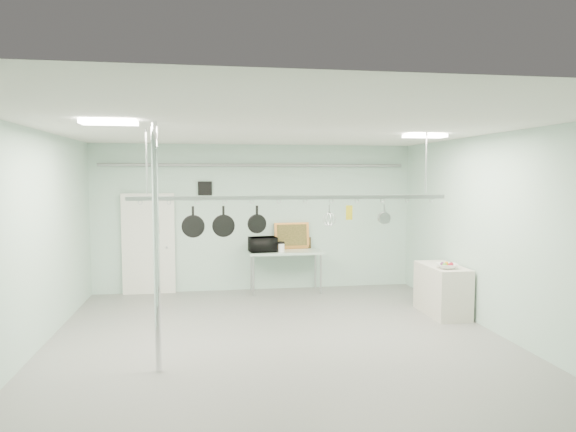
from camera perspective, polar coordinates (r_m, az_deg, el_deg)
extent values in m
plane|color=gray|center=(7.74, -0.66, -14.55)|extent=(8.00, 8.00, 0.00)
cube|color=silver|center=(7.34, -0.69, 9.70)|extent=(7.00, 8.00, 0.02)
cube|color=#ADD0C5|center=(11.31, -3.59, -0.18)|extent=(7.00, 0.02, 3.20)
cube|color=#ADD0C5|center=(8.59, 23.04, -2.04)|extent=(0.02, 8.00, 3.20)
cube|color=silver|center=(11.34, -15.22, -3.12)|extent=(1.10, 0.10, 2.20)
cube|color=black|center=(11.21, -9.21, 3.05)|extent=(0.30, 0.04, 0.30)
cylinder|color=gray|center=(11.19, -3.58, 5.66)|extent=(6.60, 0.07, 0.07)
cylinder|color=silver|center=(6.73, -14.41, -3.55)|extent=(0.08, 0.08, 3.20)
cube|color=#ACCBB7|center=(11.08, -0.29, -4.02)|extent=(1.60, 0.70, 0.05)
cylinder|color=#B7B7BC|center=(10.80, -3.86, -6.68)|extent=(0.04, 0.04, 0.86)
cylinder|color=#B7B7BC|center=(11.35, -4.12, -6.13)|extent=(0.04, 0.04, 0.86)
cylinder|color=#B7B7BC|center=(11.02, 3.66, -6.45)|extent=(0.04, 0.04, 0.86)
cylinder|color=#B7B7BC|center=(11.56, 3.05, -5.93)|extent=(0.04, 0.04, 0.86)
cube|color=beige|center=(9.83, 16.76, -7.88)|extent=(0.60, 1.20, 0.90)
cube|color=#B7B7BC|center=(7.65, 0.48, 2.07)|extent=(4.80, 0.06, 0.06)
cylinder|color=#B7B7BC|center=(7.58, -15.45, 5.66)|extent=(0.02, 0.02, 0.94)
cylinder|color=#B7B7BC|center=(8.25, 15.10, 5.56)|extent=(0.02, 0.02, 0.94)
cube|color=white|center=(6.57, -19.27, 9.79)|extent=(0.65, 0.30, 0.05)
cube|color=white|center=(8.59, 14.95, 8.60)|extent=(0.65, 0.30, 0.05)
imported|color=black|center=(10.94, -2.82, -3.17)|extent=(0.62, 0.46, 0.32)
cylinder|color=white|center=(10.89, -0.75, -3.55)|extent=(0.16, 0.16, 0.18)
cube|color=#C97A36|center=(11.36, 0.43, -2.21)|extent=(0.79, 0.17, 0.58)
cube|color=#302411|center=(11.43, 1.81, -3.00)|extent=(0.30, 0.10, 0.25)
imported|color=silver|center=(9.44, 17.25, -5.34)|extent=(0.41, 0.41, 0.09)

